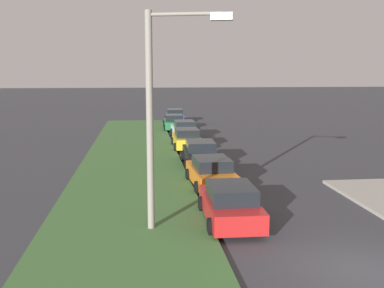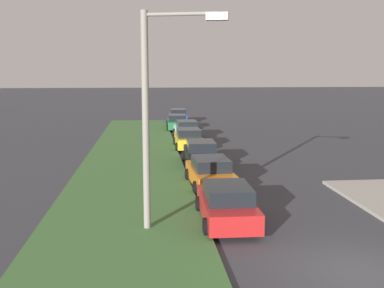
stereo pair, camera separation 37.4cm
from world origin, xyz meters
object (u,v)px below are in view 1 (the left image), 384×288
parked_car_yellow (187,139)px  parked_car_blue (175,116)px  parked_car_white (184,130)px  parked_car_green (174,122)px  parked_car_orange (211,173)px  parked_car_black (200,153)px  parked_car_red (230,204)px  streetlight (160,106)px

parked_car_yellow → parked_car_blue: (17.50, -0.47, 0.00)m
parked_car_white → parked_car_green: (5.61, 0.44, 0.00)m
parked_car_orange → parked_car_white: bearing=-3.8°
parked_car_black → parked_car_white: size_ratio=1.00×
parked_car_white → parked_car_blue: 12.14m
parked_car_white → parked_car_yellow: bearing=174.2°
parked_car_red → parked_car_black: bearing=-0.6°
parked_car_blue → streetlight: streetlight is taller
parked_car_yellow → streetlight: 17.79m
parked_car_green → parked_car_black: bearing=-177.2°
parked_car_orange → streetlight: size_ratio=0.58×
parked_car_white → parked_car_black: bearing=177.2°
parked_car_yellow → parked_car_green: same height
parked_car_green → streetlight: bearing=176.6°
parked_car_white → parked_car_green: bearing=2.5°
parked_car_red → parked_car_yellow: size_ratio=1.01×
parked_car_white → parked_car_green: size_ratio=1.00×
parked_car_green → parked_car_white: bearing=-173.7°
parked_car_red → parked_car_blue: (34.07, -0.57, 0.00)m
parked_car_orange → parked_car_yellow: same height
parked_car_orange → parked_car_white: (16.62, -0.33, 0.00)m
parked_car_black → parked_car_orange: bearing=179.6°
parked_car_white → streetlight: (-22.56, 3.02, 3.67)m
parked_car_white → parked_car_blue: bearing=-2.6°
parked_car_red → parked_car_white: bearing=-0.2°
parked_car_white → streetlight: size_ratio=0.58×
parked_car_red → parked_car_blue: bearing=-0.0°
parked_car_black → parked_car_yellow: bearing=3.2°
parked_car_red → parked_car_black: 10.60m
parked_car_black → parked_car_green: size_ratio=1.00×
parked_car_black → parked_car_white: bearing=0.6°
parked_car_red → parked_car_yellow: same height
parked_car_red → streetlight: size_ratio=0.58×
parked_car_red → parked_car_yellow: 16.57m
parked_car_yellow → streetlight: streetlight is taller
parked_car_green → streetlight: streetlight is taller
parked_car_yellow → streetlight: size_ratio=0.57×
streetlight → parked_car_green: bearing=-5.2°
parked_car_red → parked_car_white: size_ratio=0.99×
parked_car_black → parked_car_green: bearing=2.3°
parked_car_green → parked_car_orange: bearing=-177.9°
parked_car_black → parked_car_blue: bearing=0.7°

